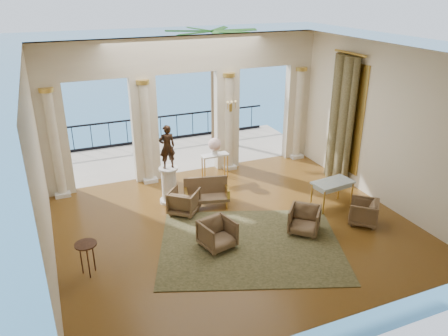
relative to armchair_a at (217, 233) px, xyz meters
name	(u,v)px	position (x,y,z in m)	size (l,w,h in m)	color
floor	(235,226)	(0.80, 0.74, -0.39)	(9.00, 9.00, 0.00)	#4A2A09
room_walls	(257,136)	(0.80, -0.37, 2.49)	(9.00, 9.00, 9.00)	#F5EACD
arcade	(187,98)	(0.80, 4.57, 2.19)	(9.00, 0.56, 4.50)	beige
terrace	(173,155)	(0.80, 6.54, -0.44)	(10.00, 3.60, 0.10)	#A89D8E
balustrade	(161,131)	(0.80, 8.14, 0.02)	(9.00, 0.06, 1.03)	black
palm_tree	(213,37)	(2.80, 7.34, 3.70)	(2.00, 2.00, 4.50)	#4C3823
sea	(71,70)	(0.80, 60.74, -6.39)	(160.00, 160.00, 0.00)	teal
curtain	(341,120)	(5.08, 2.24, 1.63)	(0.33, 1.40, 4.09)	#4A4127
window_frame	(346,117)	(5.27, 2.24, 1.71)	(0.04, 1.60, 3.40)	gold
wall_sconce	(231,107)	(2.20, 4.25, 1.84)	(0.30, 0.11, 0.33)	gold
rug	(251,245)	(0.78, -0.26, -0.38)	(4.40, 3.42, 0.02)	#2F361C
armchair_a	(217,233)	(0.00, 0.00, 0.00)	(0.75, 0.71, 0.78)	#42321D
armchair_b	(304,219)	(2.32, -0.23, 0.00)	(0.75, 0.70, 0.77)	#42321D
armchair_c	(364,211)	(4.02, -0.45, -0.02)	(0.72, 0.67, 0.74)	#42321D
armchair_d	(184,200)	(-0.22, 1.95, 0.00)	(0.75, 0.70, 0.77)	#42321D
settee	(206,193)	(0.51, 2.11, 0.03)	(1.36, 0.82, 0.84)	#42321D
game_table	(333,184)	(3.80, 0.67, 0.32)	(1.22, 0.76, 0.79)	#A6C2CD
pedestal	(169,186)	(-0.40, 2.76, 0.14)	(0.59, 0.59, 1.09)	silver
statue	(167,147)	(-0.40, 2.76, 1.34)	(0.47, 0.31, 1.28)	black
console_table	(215,159)	(1.44, 3.79, 0.31)	(0.90, 0.37, 0.85)	silver
urn	(215,145)	(1.44, 3.79, 0.78)	(0.42, 0.42, 0.55)	white
side_table	(86,248)	(-3.03, 0.09, 0.29)	(0.48, 0.48, 0.78)	black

